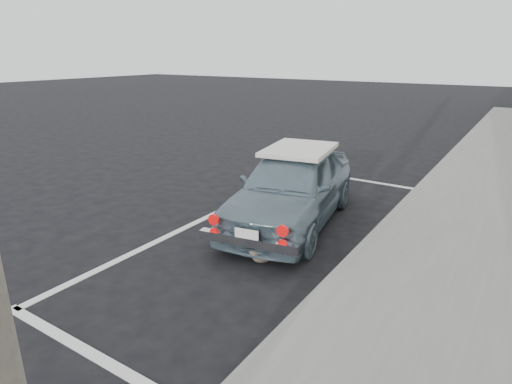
# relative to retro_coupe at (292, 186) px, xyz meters

# --- Properties ---
(ground) EXTENTS (80.00, 80.00, 0.00)m
(ground) POSITION_rel_retro_coupe_xyz_m (-0.41, -3.49, -0.63)
(ground) COLOR black
(ground) RESTS_ON ground
(sidewalk) EXTENTS (2.80, 40.00, 0.15)m
(sidewalk) POSITION_rel_retro_coupe_xyz_m (2.79, -1.49, -0.55)
(sidewalk) COLOR slate
(sidewalk) RESTS_ON ground
(pline_rear) EXTENTS (3.00, 0.12, 0.01)m
(pline_rear) POSITION_rel_retro_coupe_xyz_m (0.09, -3.99, -0.62)
(pline_rear) COLOR silver
(pline_rear) RESTS_ON ground
(pline_front) EXTENTS (3.00, 0.12, 0.01)m
(pline_front) POSITION_rel_retro_coupe_xyz_m (0.09, 3.01, -0.62)
(pline_front) COLOR silver
(pline_front) RESTS_ON ground
(pline_side) EXTENTS (0.12, 7.00, 0.01)m
(pline_side) POSITION_rel_retro_coupe_xyz_m (-1.31, -0.49, -0.62)
(pline_side) COLOR silver
(pline_side) RESTS_ON ground
(retro_coupe) EXTENTS (2.07, 3.85, 1.24)m
(retro_coupe) POSITION_rel_retro_coupe_xyz_m (0.00, 0.00, 0.00)
(retro_coupe) COLOR slate
(retro_coupe) RESTS_ON ground
(cat) EXTENTS (0.33, 0.50, 0.28)m
(cat) POSITION_rel_retro_coupe_xyz_m (0.38, -1.51, -0.50)
(cat) COLOR brown
(cat) RESTS_ON ground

